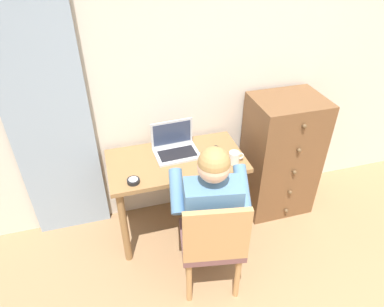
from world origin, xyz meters
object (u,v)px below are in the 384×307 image
dresser (280,156)px  laptop (175,146)px  person_seated (209,203)px  desk_clock (133,181)px  desk (176,172)px  coffee_mug (234,157)px  computer_mouse (217,149)px  chair (213,242)px

dresser → laptop: 0.97m
person_seated → desk_clock: bearing=149.7°
desk → laptop: bearing=79.3°
desk → coffee_mug: (0.41, -0.17, 0.18)m
dresser → coffee_mug: 0.64m
dresser → computer_mouse: 0.65m
laptop → computer_mouse: size_ratio=3.53×
computer_mouse → dresser: bearing=7.2°
laptop → computer_mouse: (0.32, -0.08, -0.04)m
desk → desk_clock: desk_clock is taller
desk → computer_mouse: (0.34, 0.02, 0.15)m
laptop → desk_clock: 0.47m
desk → laptop: laptop is taller
desk → laptop: 0.21m
desk → person_seated: size_ratio=0.88×
chair → person_seated: (0.03, 0.18, 0.18)m
desk_clock → coffee_mug: 0.77m
desk → dresser: (0.96, 0.06, -0.07)m
chair → laptop: bearing=95.4°
desk_clock → chair: bearing=-45.8°
laptop → computer_mouse: laptop is taller
dresser → person_seated: 1.00m
person_seated → laptop: person_seated is taller
chair → desk_clock: 0.69m
chair → desk_clock: size_ratio=9.80×
chair → laptop: laptop is taller
computer_mouse → laptop: bearing=170.1°
coffee_mug → laptop: bearing=146.4°
computer_mouse → coffee_mug: 0.20m
desk → desk_clock: size_ratio=11.68×
desk_clock → laptop: bearing=37.8°
chair → person_seated: person_seated is taller
person_seated → coffee_mug: size_ratio=10.00×
computer_mouse → desk: bearing=-173.1°
chair → desk_clock: (-0.44, 0.46, 0.27)m
dresser → desk_clock: size_ratio=12.21×
dresser → desk_clock: bearing=-169.1°
computer_mouse → person_seated: bearing=-111.0°
person_seated → desk_clock: size_ratio=13.34×
laptop → desk_clock: size_ratio=3.93×
desk → computer_mouse: bearing=3.4°
desk → computer_mouse: computer_mouse is taller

